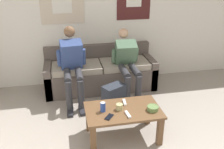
{
  "coord_description": "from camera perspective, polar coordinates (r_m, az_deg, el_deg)",
  "views": [
    {
      "loc": [
        -0.6,
        -1.57,
        2.12
      ],
      "look_at": [
        0.05,
        1.61,
        0.66
      ],
      "focal_mm": 40.0,
      "sensor_mm": 36.0,
      "label": 1
    }
  ],
  "objects": [
    {
      "name": "person_seated_teen",
      "position": [
        4.18,
        3.49,
        2.92
      ],
      "size": [
        0.47,
        0.95,
        1.1
      ],
      "color": "#2D2D33",
      "rests_on": "ground_plane"
    },
    {
      "name": "couch",
      "position": [
        4.55,
        -2.7,
        0.28
      ],
      "size": [
        1.95,
        0.7,
        0.74
      ],
      "color": "#564C47",
      "rests_on": "ground_plane"
    },
    {
      "name": "pillar_candle",
      "position": [
        3.16,
        1.71,
        -7.4
      ],
      "size": [
        0.08,
        0.08,
        0.09
      ],
      "color": "tan",
      "rests_on": "coffee_table"
    },
    {
      "name": "coffee_table",
      "position": [
        3.23,
        2.53,
        -9.18
      ],
      "size": [
        0.95,
        0.58,
        0.42
      ],
      "color": "brown",
      "rests_on": "ground_plane"
    },
    {
      "name": "drink_can_blue",
      "position": [
        3.12,
        -2.09,
        -7.41
      ],
      "size": [
        0.07,
        0.07,
        0.12
      ],
      "color": "#28479E",
      "rests_on": "coffee_table"
    },
    {
      "name": "game_controller_near_left",
      "position": [
        3.07,
        3.63,
        -9.1
      ],
      "size": [
        0.05,
        0.15,
        0.03
      ],
      "color": "white",
      "rests_on": "coffee_table"
    },
    {
      "name": "cell_phone",
      "position": [
        3.03,
        -0.65,
        -9.66
      ],
      "size": [
        0.14,
        0.15,
        0.01
      ],
      "color": "black",
      "rests_on": "coffee_table"
    },
    {
      "name": "wall_back",
      "position": [
        4.59,
        -3.89,
        13.56
      ],
      "size": [
        10.0,
        0.07,
        2.55
      ],
      "color": "silver",
      "rests_on": "ground_plane"
    },
    {
      "name": "game_controller_near_right",
      "position": [
        3.32,
        2.87,
        -6.36
      ],
      "size": [
        0.05,
        0.15,
        0.03
      ],
      "color": "white",
      "rests_on": "coffee_table"
    },
    {
      "name": "backpack",
      "position": [
        3.9,
        0.52,
        -5.38
      ],
      "size": [
        0.4,
        0.34,
        0.41
      ],
      "color": "#282D38",
      "rests_on": "ground_plane"
    },
    {
      "name": "person_seated_adult",
      "position": [
        4.04,
        -9.12,
        2.56
      ],
      "size": [
        0.47,
        0.89,
        1.2
      ],
      "color": "#2D2D33",
      "rests_on": "ground_plane"
    },
    {
      "name": "ceramic_bowl",
      "position": [
        3.19,
        9.31,
        -7.54
      ],
      "size": [
        0.15,
        0.15,
        0.06
      ],
      "color": "#607F47",
      "rests_on": "coffee_table"
    }
  ]
}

